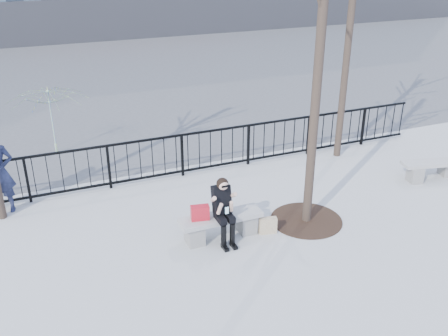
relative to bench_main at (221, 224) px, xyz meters
name	(u,v)px	position (x,y,z in m)	size (l,w,h in m)	color
ground	(221,237)	(0.00, 0.00, -0.30)	(120.00, 120.00, 0.00)	#A5A59F
street_surface	(95,70)	(0.00, 15.00, -0.30)	(60.00, 23.00, 0.01)	#474747
railing	(174,156)	(0.00, 3.00, 0.25)	(14.00, 0.06, 1.10)	black
tree_grate	(306,220)	(1.90, -0.10, -0.29)	(1.50, 1.50, 0.02)	black
bench_main	(221,224)	(0.00, 0.00, 0.00)	(1.65, 0.46, 0.49)	slate
bench_second	(432,168)	(5.81, 0.50, -0.02)	(1.52, 0.42, 0.45)	slate
seated_woman	(224,211)	(0.00, -0.16, 0.37)	(0.50, 0.64, 1.34)	black
handbag	(200,213)	(-0.42, 0.02, 0.33)	(0.35, 0.16, 0.29)	red
shopping_bag	(268,225)	(0.93, -0.22, -0.13)	(0.36, 0.13, 0.34)	beige
vendor_umbrella	(52,122)	(-2.59, 5.61, 0.65)	(2.07, 2.11, 1.90)	#E3F636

